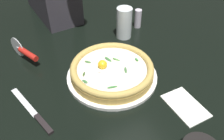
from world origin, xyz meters
TOP-DOWN VIEW (x-y plane):
  - ground_plane at (0.00, 0.00)m, footprint 2.40×2.40m
  - pizza_plate at (0.01, 0.01)m, footprint 0.32×0.32m
  - pizza at (0.01, 0.01)m, footprint 0.29×0.29m
  - pizza_cutter at (0.25, -0.23)m, footprint 0.07×0.15m
  - table_knife at (0.29, 0.06)m, footprint 0.08×0.24m
  - drinking_glass at (-0.16, -0.20)m, footprint 0.07×0.07m
  - folded_napkin at (-0.13, 0.24)m, footprint 0.09×0.14m
  - pepper_shaker at (-0.26, -0.24)m, footprint 0.03×0.03m

SIDE VIEW (x-z plane):
  - ground_plane at x=0.00m, z-range -0.03..0.00m
  - table_knife at x=0.29m, z-range 0.00..0.01m
  - folded_napkin at x=-0.13m, z-range 0.00..0.01m
  - pizza_plate at x=0.01m, z-range 0.00..0.01m
  - pizza at x=0.01m, z-range 0.00..0.07m
  - pizza_cutter at x=0.25m, z-range 0.00..0.08m
  - pepper_shaker at x=-0.26m, z-range 0.00..0.09m
  - drinking_glass at x=-0.16m, z-range -0.01..0.12m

